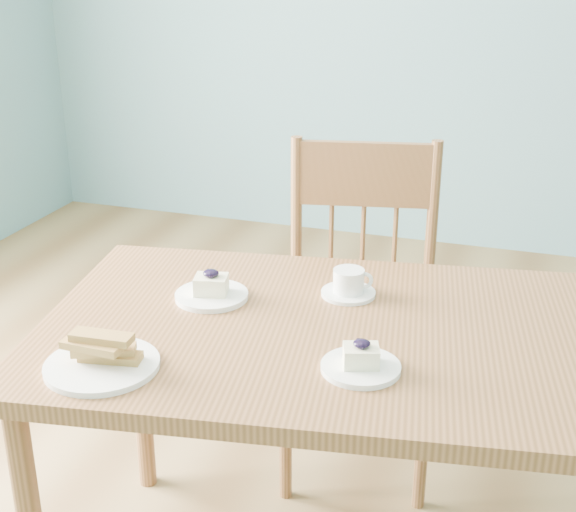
{
  "coord_description": "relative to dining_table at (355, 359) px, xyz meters",
  "views": [
    {
      "loc": [
        0.19,
        -1.51,
        1.52
      ],
      "look_at": [
        -0.31,
        0.04,
        0.86
      ],
      "focal_mm": 50.0,
      "sensor_mm": 36.0,
      "label": 1
    }
  ],
  "objects": [
    {
      "name": "cheesecake_plate_near",
      "position": [
        0.05,
        -0.17,
        0.09
      ],
      "size": [
        0.16,
        0.16,
        0.07
      ],
      "rotation": [
        0.0,
        0.0,
        0.31
      ],
      "color": "white",
      "rests_on": "dining_table"
    },
    {
      "name": "biscotti_plate",
      "position": [
        -0.43,
        -0.32,
        0.1
      ],
      "size": [
        0.22,
        0.22,
        0.07
      ],
      "rotation": [
        0.0,
        0.0,
        0.24
      ],
      "color": "white",
      "rests_on": "dining_table"
    },
    {
      "name": "dining_chair",
      "position": [
        -0.12,
        0.56,
        -0.16
      ],
      "size": [
        0.52,
        0.5,
        0.97
      ],
      "rotation": [
        0.0,
        0.0,
        0.2
      ],
      "color": "#915C37",
      "rests_on": "ground"
    },
    {
      "name": "room",
      "position": [
        0.14,
        0.01,
        0.69
      ],
      "size": [
        5.01,
        5.01,
        2.71
      ],
      "color": "olive",
      "rests_on": "ground"
    },
    {
      "name": "coffee_cup",
      "position": [
        -0.06,
        0.16,
        0.1
      ],
      "size": [
        0.13,
        0.13,
        0.06
      ],
      "rotation": [
        0.0,
        0.0,
        0.33
      ],
      "color": "white",
      "rests_on": "dining_table"
    },
    {
      "name": "cheesecake_plate_far",
      "position": [
        -0.36,
        0.05,
        0.09
      ],
      "size": [
        0.17,
        0.17,
        0.07
      ],
      "rotation": [
        0.0,
        0.0,
        0.22
      ],
      "color": "white",
      "rests_on": "dining_table"
    },
    {
      "name": "dining_table",
      "position": [
        0.0,
        0.0,
        0.0
      ],
      "size": [
        1.47,
        0.98,
        0.73
      ],
      "rotation": [
        0.0,
        0.0,
        0.15
      ],
      "color": "#915C37",
      "rests_on": "ground"
    }
  ]
}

